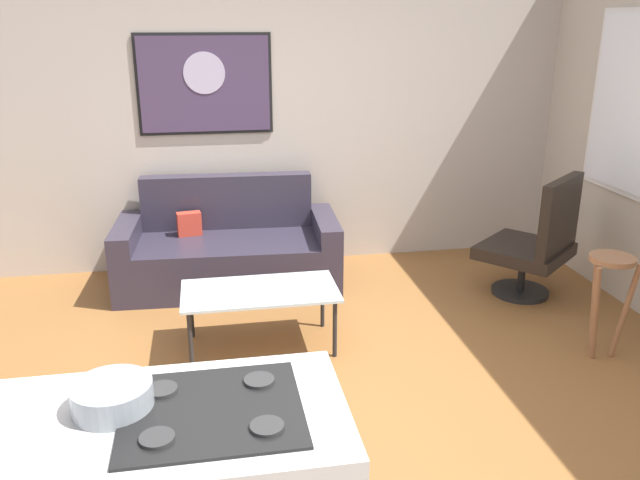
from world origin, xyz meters
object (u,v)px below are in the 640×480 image
Objects in this scene: mixing_bowl at (112,397)px; bar_stool at (609,283)px; armchair at (537,243)px; wall_painting at (205,84)px; coffee_table at (260,294)px; couch at (229,251)px.

bar_stool is at bearing 28.12° from mixing_bowl.
armchair is 3.90m from mixing_bowl.
wall_painting is at bearing 84.18° from mixing_bowl.
mixing_bowl is (-0.66, -2.07, 0.58)m from coffee_table.
mixing_bowl is at bearing -107.70° from coffee_table.
couch reaches higher than bar_stool.
armchair is at bearing 89.31° from bar_stool.
wall_painting reaches higher than armchair.
wall_painting is (-2.54, 1.19, 1.17)m from armchair.
armchair is at bearing -16.97° from couch.
mixing_bowl is 0.24× the size of wall_painting.
couch is at bearing -75.40° from wall_painting.
wall_painting is at bearing 104.60° from couch.
armchair is at bearing 11.48° from coffee_table.
couch is 3.38m from mixing_bowl.
couch is 1.22m from coffee_table.
wall_painting is at bearing 139.44° from bar_stool.
armchair is 0.98m from bar_stool.
coffee_table is at bearing -168.52° from armchair.
coffee_table is at bearing 167.09° from bar_stool.
coffee_table is 2.09m from wall_painting.
couch is 1.84× the size of armchair.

